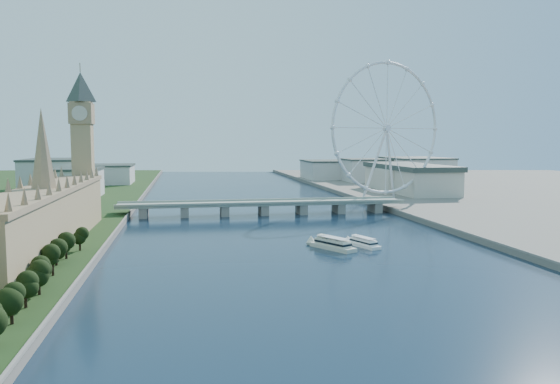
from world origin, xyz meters
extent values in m
plane|color=#16313E|center=(0.00, 0.00, 0.00)|extent=(2000.00, 2000.00, 0.00)
cube|color=tan|center=(-128.00, 170.00, 17.00)|extent=(24.00, 200.00, 28.00)
cone|color=#937A59|center=(-128.00, 170.00, 53.00)|extent=(12.00, 12.00, 40.00)
cube|color=tan|center=(-128.00, 278.00, 43.00)|extent=(13.00, 13.00, 80.00)
cube|color=#937A59|center=(-128.00, 278.00, 75.00)|extent=(15.00, 15.00, 14.00)
pyramid|color=#2D3833|center=(-128.00, 278.00, 103.00)|extent=(20.02, 20.02, 20.00)
cube|color=gray|center=(0.00, 300.00, 8.50)|extent=(220.00, 22.00, 2.00)
cube|color=gray|center=(-90.00, 300.00, 3.75)|extent=(6.00, 20.00, 7.50)
cube|color=gray|center=(-60.00, 300.00, 3.75)|extent=(6.00, 20.00, 7.50)
cube|color=gray|center=(-30.00, 300.00, 3.75)|extent=(6.00, 20.00, 7.50)
cube|color=gray|center=(0.00, 300.00, 3.75)|extent=(6.00, 20.00, 7.50)
cube|color=gray|center=(30.00, 300.00, 3.75)|extent=(6.00, 20.00, 7.50)
cube|color=gray|center=(60.00, 300.00, 3.75)|extent=(6.00, 20.00, 7.50)
cube|color=gray|center=(90.00, 300.00, 3.75)|extent=(6.00, 20.00, 7.50)
torus|color=silver|center=(120.00, 355.00, 68.00)|extent=(113.60, 39.12, 118.60)
cylinder|color=silver|center=(120.00, 355.00, 68.00)|extent=(7.25, 6.61, 6.00)
cube|color=gray|center=(117.00, 365.00, 4.00)|extent=(14.00, 10.00, 2.00)
cube|color=beige|center=(-160.00, 430.00, 16.00)|extent=(40.00, 60.00, 26.00)
cube|color=beige|center=(-200.00, 520.00, 19.00)|extent=(60.00, 80.00, 32.00)
cube|color=beige|center=(-150.00, 600.00, 14.00)|extent=(50.00, 70.00, 22.00)
cube|color=beige|center=(180.00, 580.00, 17.00)|extent=(60.00, 60.00, 28.00)
cube|color=beige|center=(240.00, 560.00, 18.00)|extent=(70.00, 90.00, 30.00)
cube|color=beige|center=(140.00, 640.00, 15.00)|extent=(60.00, 80.00, 24.00)
camera|label=1|loc=(-59.45, -113.84, 56.66)|focal=35.00mm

